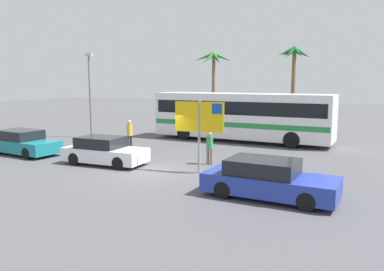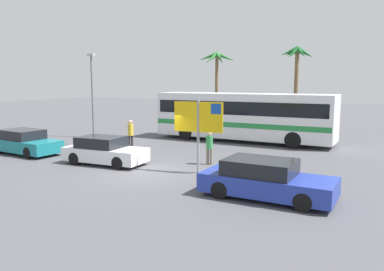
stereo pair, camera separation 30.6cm
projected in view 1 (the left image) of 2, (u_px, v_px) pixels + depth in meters
The scene contains 11 objects.
ground at pixel (147, 173), 16.72m from camera, with size 120.00×120.00×0.00m, color #4C4C51.
bus_front_coach at pixel (241, 115), 25.34m from camera, with size 11.78×2.65×3.17m.
ferry_sign at pixel (200, 120), 16.41m from camera, with size 2.19×0.34×3.20m.
car_blue at pixel (268, 179), 13.11m from camera, with size 4.50×1.90×1.32m.
car_white at pixel (104, 151), 18.40m from camera, with size 4.12×2.00×1.32m.
car_teal at pixel (23, 143), 20.96m from camera, with size 4.43×2.01×1.32m.
pedestrian_by_bus at pixel (210, 145), 18.31m from camera, with size 0.32×0.32×1.59m.
pedestrian_crossing_lot at pixel (130, 132), 22.11m from camera, with size 0.32×0.32×1.75m.
lamp_post_left_side at pixel (90, 92), 26.85m from camera, with size 0.56×0.20×5.87m.
palm_tree_seaside at pixel (214, 64), 36.86m from camera, with size 3.68×3.58×6.78m.
palm_tree_inland at pixel (294, 63), 30.05m from camera, with size 2.63×2.73×6.69m.
Camera 1 is at (9.27, -13.58, 3.97)m, focal length 35.81 mm.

